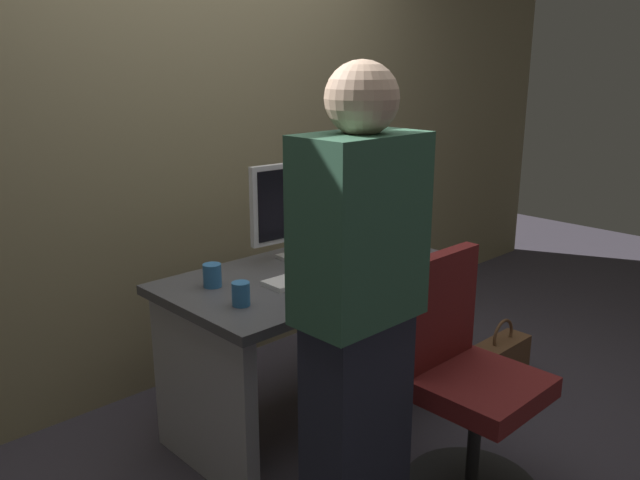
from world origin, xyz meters
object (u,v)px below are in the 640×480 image
handbag (501,363)px  book_stack (370,233)px  monitor (301,204)px  mouse (358,258)px  cup_by_monitor (212,275)px  person_at_desk (358,321)px  desk (312,319)px  office_chair (465,389)px  cup_near_keyboard (241,294)px  keyboard (309,276)px

handbag → book_stack: bearing=130.1°
monitor → mouse: (0.15, -0.23, -0.24)m
cup_by_monitor → mouse: bearing=-14.8°
person_at_desk → desk: bearing=56.9°
desk → handbag: 1.07m
office_chair → cup_near_keyboard: size_ratio=10.19×
cup_near_keyboard → book_stack: bearing=11.5°
desk → person_at_desk: 0.90m
person_at_desk → cup_by_monitor: size_ratio=17.03×
office_chair → mouse: size_ratio=9.40×
monitor → book_stack: size_ratio=2.47×
mouse → cup_near_keyboard: bearing=-174.4°
keyboard → mouse: 0.32m
person_at_desk → cup_by_monitor: bearing=88.8°
desk → book_stack: 0.55m
cup_near_keyboard → keyboard: bearing=7.9°
office_chair → mouse: 0.81m
desk → mouse: (0.24, -0.05, 0.25)m
desk → book_stack: bearing=8.8°
office_chair → book_stack: office_chair is taller
handbag → cup_by_monitor: bearing=156.4°
desk → mouse: size_ratio=13.22×
desk → monitor: size_ratio=2.44×
keyboard → handbag: (0.98, -0.39, -0.61)m
desk → handbag: size_ratio=3.50×
office_chair → person_at_desk: person_at_desk is taller
monitor → handbag: bearing=-38.2°
cup_by_monitor → book_stack: 0.90m
keyboard → book_stack: bearing=15.2°
monitor → handbag: (0.80, -0.63, -0.86)m
office_chair → handbag: office_chair is taller
keyboard → book_stack: (0.53, 0.14, 0.06)m
book_stack → handbag: book_stack is taller
keyboard → cup_near_keyboard: cup_near_keyboard is taller
office_chair → handbag: (0.82, 0.32, -0.29)m
desk → handbag: bearing=-26.8°
desk → monitor: monitor is taller
desk → office_chair: size_ratio=1.41×
book_stack → handbag: (0.44, -0.52, -0.67)m
monitor → mouse: size_ratio=5.41×
office_chair → monitor: 1.10m
cup_by_monitor → monitor: bearing=5.1°
monitor → cup_by_monitor: 0.58m
mouse → office_chair: bearing=-103.2°
office_chair → cup_near_keyboard: bearing=130.6°
mouse → handbag: mouse is taller
cup_near_keyboard → book_stack: (0.94, 0.19, 0.02)m
monitor → person_at_desk: bearing=-122.2°
office_chair → handbag: size_ratio=2.49×
keyboard → book_stack: book_stack is taller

